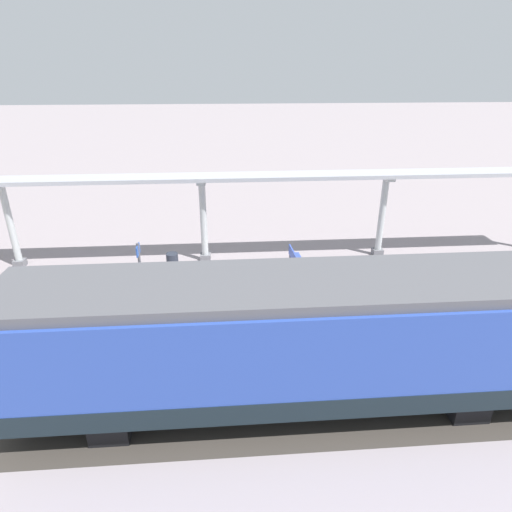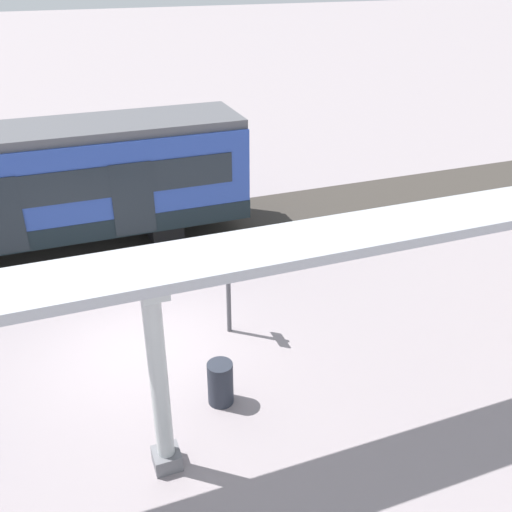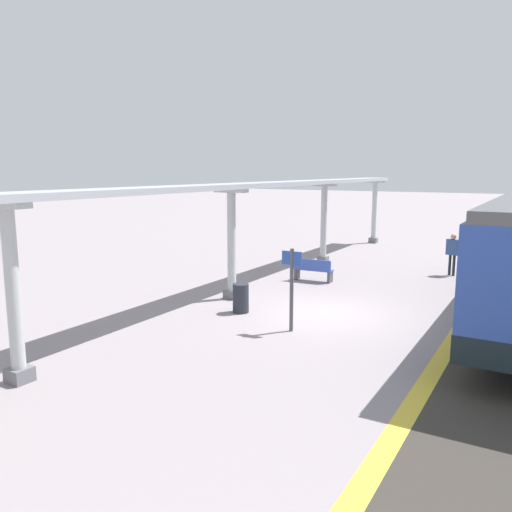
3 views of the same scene
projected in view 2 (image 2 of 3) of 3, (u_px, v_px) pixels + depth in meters
The scene contains 7 objects.
ground_plane at pixel (141, 345), 12.24m from camera, with size 176.00×176.00×0.00m, color gray.
tactile_edge_strip at pixel (115, 268), 15.27m from camera, with size 0.38×39.87×0.01m, color gold.
trackbed at pixel (106, 240), 16.74m from camera, with size 3.20×51.87×0.01m, color #38332D.
canopy_pillar_third at pixel (159, 378), 8.52m from camera, with size 1.10×0.44×3.60m.
canopy_beam at pixel (161, 268), 7.71m from camera, with size 1.20×31.61×0.16m, color #A8AAB2.
trash_bin at pixel (220, 383), 10.51m from camera, with size 0.48×0.48×0.87m, color #252A34.
platform_info_sign at pixel (228, 279), 12.10m from camera, with size 0.56×0.10×2.20m.
Camera 2 is at (10.15, -1.18, 7.43)m, focal length 39.98 mm.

